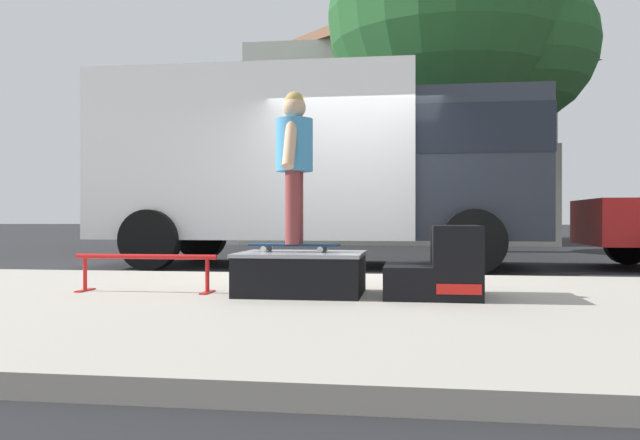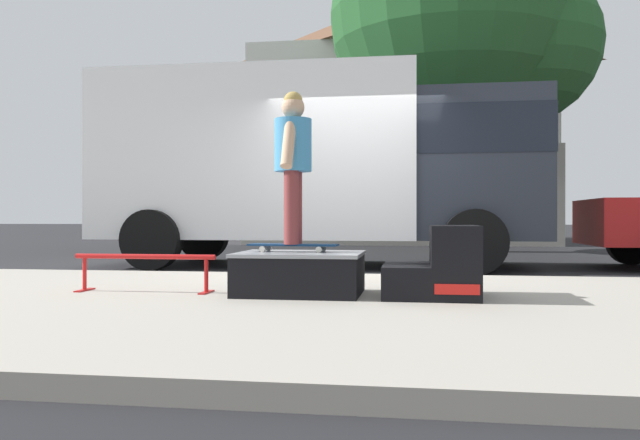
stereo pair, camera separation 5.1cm
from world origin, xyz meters
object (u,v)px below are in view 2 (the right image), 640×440
object	(u,v)px
skateboard	(293,245)
box_truck	(321,161)
street_tree_main	(465,23)
kicker_ramp	(439,267)
skate_box	(300,272)
grind_rail	(145,264)
skater_kid	(293,154)

from	to	relation	value
skateboard	box_truck	world-z (taller)	box_truck
skateboard	street_tree_main	xyz separation A→B (m)	(2.17, 9.61, 4.73)
kicker_ramp	skateboard	size ratio (longest dim) A/B	1.04
kicker_ramp	skate_box	bearing A→B (deg)	179.98
grind_rail	skater_kid	xyz separation A→B (m)	(1.32, 0.09, 0.96)
street_tree_main	kicker_ramp	bearing A→B (deg)	-95.43
skate_box	grind_rail	world-z (taller)	skate_box
grind_rail	skateboard	size ratio (longest dim) A/B	1.64
box_truck	street_tree_main	size ratio (longest dim) A/B	0.84
skateboard	box_truck	bearing A→B (deg)	95.65
skate_box	box_truck	xyz separation A→B (m)	(-0.54, 4.79, 1.39)
skateboard	skater_kid	size ratio (longest dim) A/B	0.60
kicker_ramp	street_tree_main	world-z (taller)	street_tree_main
skate_box	skater_kid	distance (m)	1.02
skate_box	skater_kid	size ratio (longest dim) A/B	0.80
kicker_ramp	skater_kid	distance (m)	1.58
kicker_ramp	box_truck	distance (m)	5.26
skateboard	skater_kid	distance (m)	0.79
grind_rail	skateboard	distance (m)	1.34
box_truck	skate_box	bearing A→B (deg)	-83.56
kicker_ramp	grind_rail	bearing A→B (deg)	-179.18
skateboard	street_tree_main	size ratio (longest dim) A/B	0.10
grind_rail	street_tree_main	distance (m)	11.41
kicker_ramp	street_tree_main	distance (m)	10.87
skate_box	kicker_ramp	distance (m)	1.18
kicker_ramp	skateboard	world-z (taller)	kicker_ramp
box_truck	street_tree_main	distance (m)	6.59
street_tree_main	skater_kid	bearing A→B (deg)	-102.70
grind_rail	kicker_ramp	bearing A→B (deg)	0.82
box_truck	street_tree_main	bearing A→B (deg)	61.64
skater_kid	box_truck	xyz separation A→B (m)	(-0.47, 4.73, 0.37)
kicker_ramp	grind_rail	xyz separation A→B (m)	(-2.57, -0.04, -0.00)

